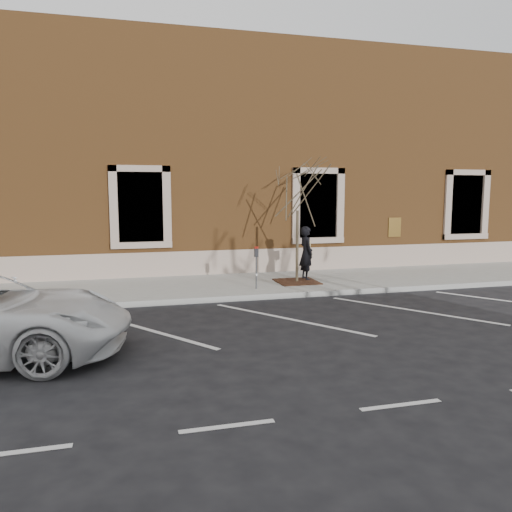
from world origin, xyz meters
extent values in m
plane|color=#28282B|center=(0.00, 0.00, 0.00)|extent=(120.00, 120.00, 0.00)
cube|color=#ABAAA0|center=(0.00, 1.75, 0.07)|extent=(40.00, 3.50, 0.15)
cube|color=#9E9E99|center=(0.00, -0.05, 0.07)|extent=(40.00, 0.12, 0.15)
cube|color=brown|center=(0.00, 7.75, 4.00)|extent=(40.00, 8.50, 8.00)
cube|color=gray|center=(0.00, 3.53, 0.55)|extent=(40.00, 0.06, 0.80)
cube|color=black|center=(-3.00, 3.65, 2.40)|extent=(1.40, 0.30, 2.20)
cube|color=gray|center=(-3.00, 3.48, 1.20)|extent=(1.90, 0.20, 0.20)
cube|color=black|center=(3.00, 3.65, 2.40)|extent=(1.40, 0.30, 2.20)
cube|color=gray|center=(3.00, 3.48, 1.20)|extent=(1.90, 0.20, 0.20)
cube|color=black|center=(9.00, 3.65, 2.40)|extent=(1.40, 0.30, 2.20)
cube|color=gray|center=(9.00, 3.48, 1.20)|extent=(1.90, 0.20, 0.20)
imported|color=black|center=(1.91, 1.70, 0.99)|extent=(0.45, 0.64, 1.67)
cylinder|color=#595B60|center=(0.03, 0.69, 0.61)|extent=(0.04, 0.04, 0.91)
cube|color=black|center=(0.03, 0.69, 1.18)|extent=(0.11, 0.08, 0.24)
cube|color=#A4140A|center=(0.03, 0.69, 1.33)|extent=(0.10, 0.08, 0.05)
cube|color=white|center=(0.03, 0.65, 0.56)|extent=(0.05, 0.00, 0.06)
cube|color=#442716|center=(1.51, 1.41, 0.17)|extent=(1.22, 1.22, 0.03)
cylinder|color=#4D412F|center=(1.51, 1.41, 1.24)|extent=(0.08, 0.08, 2.17)
camera|label=1|loc=(-3.56, -12.71, 2.87)|focal=35.00mm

